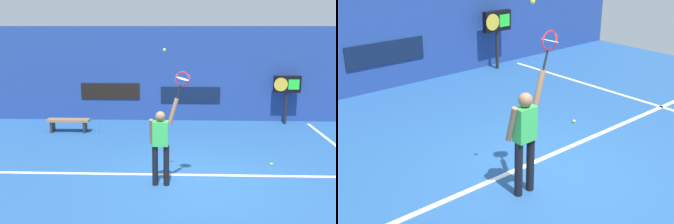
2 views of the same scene
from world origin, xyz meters
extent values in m
plane|color=#23518C|center=(0.00, 0.00, 0.00)|extent=(18.00, 18.00, 0.00)
cube|color=navy|center=(0.00, 6.01, 1.74)|extent=(18.00, 0.20, 3.49)
cube|color=#0C1933|center=(0.00, 5.89, 0.98)|extent=(2.20, 0.03, 0.60)
cube|color=white|center=(0.00, 0.36, 0.01)|extent=(10.00, 0.10, 0.01)
cube|color=white|center=(4.29, 2.00, 0.01)|extent=(0.10, 7.00, 0.01)
cylinder|color=black|center=(-0.90, -0.24, 0.46)|extent=(0.13, 0.13, 0.92)
cylinder|color=black|center=(-0.65, -0.24, 0.46)|extent=(0.13, 0.13, 0.92)
cube|color=green|center=(-0.78, -0.24, 1.20)|extent=(0.34, 0.20, 0.55)
sphere|color=#8C6647|center=(-0.78, -0.24, 1.58)|extent=(0.22, 0.22, 0.22)
cylinder|color=#8C6647|center=(-0.50, -0.24, 1.69)|extent=(0.24, 0.09, 0.58)
cylinder|color=#8C6647|center=(-0.98, -0.16, 1.22)|extent=(0.09, 0.23, 0.58)
cylinder|color=black|center=(-0.38, -0.24, 2.11)|extent=(0.11, 0.03, 0.30)
torus|color=red|center=(-0.31, -0.24, 2.40)|extent=(0.39, 0.02, 0.39)
cylinder|color=silver|center=(-0.31, -0.24, 2.40)|extent=(0.26, 0.27, 0.07)
sphere|color=#CCE033|center=(-0.69, -0.26, 3.00)|extent=(0.07, 0.07, 0.07)
cylinder|color=black|center=(3.44, 5.50, 0.58)|extent=(0.10, 0.10, 1.16)
cube|color=black|center=(3.44, 5.50, 1.46)|extent=(0.95, 0.18, 0.60)
cylinder|color=gold|center=(3.19, 5.39, 1.46)|extent=(0.48, 0.02, 0.48)
cube|color=#26D833|center=(3.65, 5.39, 1.46)|extent=(0.38, 0.02, 0.36)
sphere|color=#CCE033|center=(1.99, 1.11, 0.03)|extent=(0.07, 0.07, 0.07)
camera|label=1|loc=(-0.31, -8.38, 3.47)|focal=41.50mm
camera|label=2|loc=(-5.01, -4.71, 3.85)|focal=47.52mm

